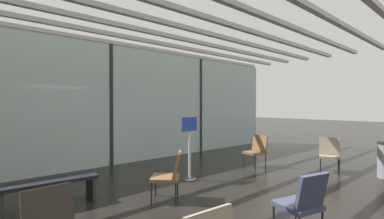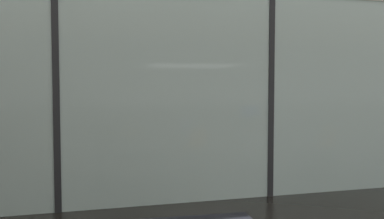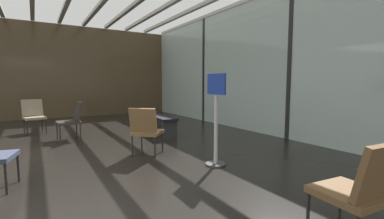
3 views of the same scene
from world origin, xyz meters
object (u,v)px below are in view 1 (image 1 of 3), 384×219
object	(u,v)px
parked_airplane	(63,92)
info_sign	(189,150)
lounge_chair_6	(170,173)
lounge_chair_0	(303,200)
lounge_chair_2	(257,149)
lounge_chair_5	(330,152)
waiting_bench	(50,186)

from	to	relation	value
parked_airplane	info_sign	xyz separation A→B (m)	(0.58, -7.74, -1.61)
lounge_chair_6	lounge_chair_0	bearing A→B (deg)	54.15
lounge_chair_2	lounge_chair_5	xyz separation A→B (m)	(0.98, -1.54, 0.00)
lounge_chair_0	lounge_chair_2	world-z (taller)	same
parked_airplane	lounge_chair_6	distance (m)	8.68
parked_airplane	lounge_chair_5	bearing A→B (deg)	-68.24
lounge_chair_5	parked_airplane	bearing A→B (deg)	178.66
parked_airplane	lounge_chair_6	world-z (taller)	parked_airplane
lounge_chair_6	parked_airplane	bearing A→B (deg)	-140.50
lounge_chair_5	lounge_chair_6	size ratio (longest dim) A/B	1.00
lounge_chair_2	lounge_chair_0	bearing A→B (deg)	-41.22
waiting_bench	lounge_chair_6	bearing A→B (deg)	152.43
parked_airplane	lounge_chair_2	size ratio (longest dim) A/B	13.19
info_sign	lounge_chair_0	bearing A→B (deg)	-102.49
info_sign	waiting_bench	bearing A→B (deg)	173.97
lounge_chair_5	info_sign	bearing A→B (deg)	-142.34
lounge_chair_2	waiting_bench	xyz separation A→B (m)	(-5.07, 0.57, -0.13)
parked_airplane	lounge_chair_0	xyz separation A→B (m)	(-0.08, -10.72, -1.79)
lounge_chair_0	lounge_chair_2	xyz separation A→B (m)	(2.91, 2.71, 0.00)
lounge_chair_0	lounge_chair_2	distance (m)	3.97
waiting_bench	parked_airplane	bearing A→B (deg)	-103.33
lounge_chair_0	waiting_bench	bearing A→B (deg)	-42.60
lounge_chair_5	lounge_chair_6	xyz separation A→B (m)	(-4.33, 1.07, 0.00)
waiting_bench	lounge_chair_2	bearing A→B (deg)	177.03
waiting_bench	info_sign	xyz separation A→B (m)	(2.82, -0.30, 0.32)
lounge_chair_2	info_sign	size ratio (longest dim) A/B	0.60
lounge_chair_6	lounge_chair_2	bearing A→B (deg)	140.93
lounge_chair_0	lounge_chair_6	xyz separation A→B (m)	(-0.44, 2.24, 0.00)
lounge_chair_2	lounge_chair_6	bearing A→B (deg)	-76.25
parked_airplane	lounge_chair_5	world-z (taller)	parked_airplane
lounge_chair_6	info_sign	distance (m)	1.34
lounge_chair_0	lounge_chair_5	bearing A→B (deg)	-149.36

